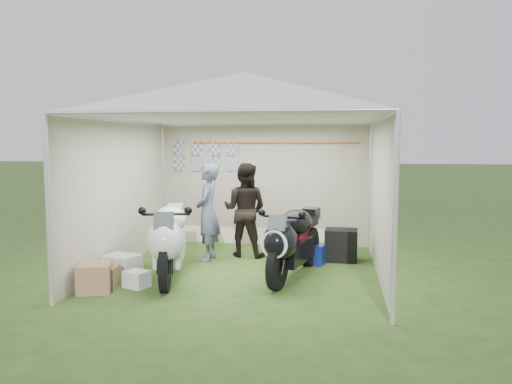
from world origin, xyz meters
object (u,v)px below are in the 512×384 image
at_px(person_blue_jacket, 208,212).
at_px(crate_1, 95,278).
at_px(crate_2, 137,279).
at_px(motorcycle_white, 169,238).
at_px(person_dark_jacket, 245,210).
at_px(paddock_stand, 311,254).
at_px(equipment_box, 341,245).
at_px(crate_3, 101,277).
at_px(motorcycle_black, 292,240).
at_px(crate_0, 122,266).
at_px(canopy_tent, 244,101).

xyz_separation_m(person_blue_jacket, crate_1, (-1.03, -1.96, -0.62)).
distance_m(crate_1, crate_2, 0.55).
xyz_separation_m(motorcycle_white, person_dark_jacket, (0.80, 1.62, 0.21)).
xyz_separation_m(motorcycle_white, paddock_stand, (1.97, 1.20, -0.44)).
relative_size(person_dark_jacket, equipment_box, 3.05).
distance_m(crate_1, crate_3, 0.17).
bearing_deg(crate_1, motorcycle_black, 22.60).
height_order(equipment_box, crate_1, equipment_box).
relative_size(person_dark_jacket, person_blue_jacket, 1.00).
bearing_deg(equipment_box, person_blue_jacket, -172.07).
xyz_separation_m(motorcycle_black, paddock_stand, (0.23, 0.91, -0.41)).
bearing_deg(motorcycle_black, crate_2, -145.39).
relative_size(person_blue_jacket, crate_0, 3.33).
distance_m(canopy_tent, crate_2, 3.01).
distance_m(person_dark_jacket, crate_2, 2.47).
height_order(equipment_box, crate_0, equipment_box).
relative_size(canopy_tent, person_blue_jacket, 3.50).
height_order(motorcycle_black, person_blue_jacket, person_blue_jacket).
relative_size(motorcycle_black, paddock_stand, 4.78).
bearing_deg(person_dark_jacket, canopy_tent, 108.81).
xyz_separation_m(crate_1, crate_3, (0.00, 0.17, -0.04)).
bearing_deg(motorcycle_white, crate_3, -155.91).
bearing_deg(crate_0, equipment_box, 25.60).
distance_m(person_blue_jacket, equipment_box, 2.28).
bearing_deg(motorcycle_white, motorcycle_black, -3.72).
distance_m(canopy_tent, paddock_stand, 2.66).
height_order(paddock_stand, crate_3, paddock_stand).
bearing_deg(crate_0, paddock_stand, 24.25).
bearing_deg(person_blue_jacket, crate_1, -29.45).
relative_size(paddock_stand, person_dark_jacket, 0.26).
bearing_deg(canopy_tent, crate_1, -140.70).
xyz_separation_m(person_blue_jacket, crate_2, (-0.56, -1.69, -0.70)).
relative_size(canopy_tent, person_dark_jacket, 3.51).
xyz_separation_m(person_blue_jacket, equipment_box, (2.19, 0.31, -0.54)).
bearing_deg(person_blue_jacket, motorcycle_black, 56.67).
distance_m(person_blue_jacket, crate_3, 2.17).
xyz_separation_m(person_dark_jacket, crate_1, (-1.58, -2.37, -0.62)).
relative_size(canopy_tent, paddock_stand, 13.30).
bearing_deg(motorcycle_white, canopy_tent, 21.57).
relative_size(paddock_stand, crate_2, 1.40).
xyz_separation_m(equipment_box, crate_2, (-2.76, -1.99, -0.15)).
distance_m(paddock_stand, crate_0, 2.96).
distance_m(person_dark_jacket, crate_1, 2.92).
xyz_separation_m(crate_0, crate_3, (-0.04, -0.58, -0.01)).
distance_m(paddock_stand, person_blue_jacket, 1.83).
height_order(crate_0, crate_1, crate_1).
relative_size(person_dark_jacket, crate_0, 3.33).
bearing_deg(equipment_box, person_dark_jacket, 176.39).
bearing_deg(crate_1, paddock_stand, 35.54).
height_order(person_blue_jacket, crate_2, person_blue_jacket).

